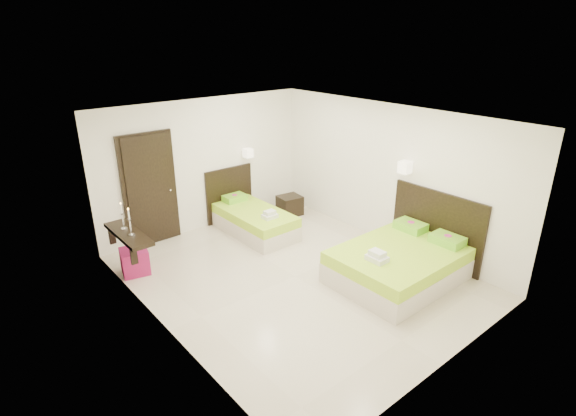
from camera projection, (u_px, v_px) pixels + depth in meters
floor at (295, 276)px, 7.42m from camera, size 5.50×5.50×0.00m
bed_single at (252, 218)px, 8.98m from camera, size 1.10×1.83×1.51m
bed_double at (401, 261)px, 7.28m from camera, size 2.05×1.75×1.69m
nightstand at (290, 205)px, 9.83m from camera, size 0.53×0.48×0.42m
ottoman at (135, 261)px, 7.46m from camera, size 0.51×0.51×0.42m
door at (150, 190)px, 8.24m from camera, size 1.02×0.15×2.14m
console_shelf at (128, 234)px, 7.01m from camera, size 0.35×1.20×0.78m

